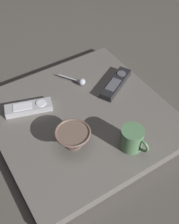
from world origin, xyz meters
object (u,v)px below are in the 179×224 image
(tv_remote_near, at_px, (29,108))
(tv_remote_far, at_px, (116,83))
(coffee_mug, at_px, (132,139))
(cereal_bowl, at_px, (73,137))
(teaspoon, at_px, (80,81))

(tv_remote_near, xyz_separation_m, tv_remote_far, (0.36, -0.06, 0.00))
(coffee_mug, distance_m, tv_remote_near, 0.41)
(tv_remote_near, relative_size, tv_remote_far, 0.94)
(cereal_bowl, relative_size, tv_remote_far, 0.62)
(coffee_mug, xyz_separation_m, teaspoon, (0.02, 0.36, -0.03))
(cereal_bowl, distance_m, tv_remote_near, 0.24)
(coffee_mug, height_order, tv_remote_far, coffee_mug)
(coffee_mug, distance_m, tv_remote_far, 0.31)
(cereal_bowl, relative_size, tv_remote_near, 0.66)
(tv_remote_near, height_order, tv_remote_far, same)
(cereal_bowl, bearing_deg, coffee_mug, -34.44)
(coffee_mug, relative_size, tv_remote_near, 0.58)
(coffee_mug, height_order, teaspoon, coffee_mug)
(tv_remote_far, bearing_deg, tv_remote_near, 170.03)
(cereal_bowl, bearing_deg, tv_remote_near, 105.22)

